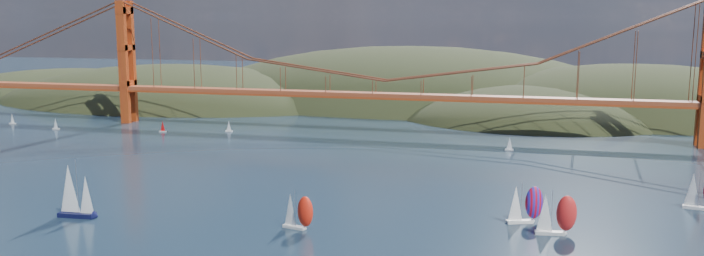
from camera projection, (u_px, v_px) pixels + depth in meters
name	position (u px, v px, depth m)	size (l,w,h in m)	color
headlands	(505.00, 130.00, 369.62)	(725.00, 225.00, 96.00)	black
bridge	(382.00, 55.00, 280.24)	(552.00, 12.00, 55.00)	#984021
sloop_navy	(74.00, 192.00, 164.63)	(9.33, 5.45, 14.29)	black
racer_0	(297.00, 211.00, 155.65)	(8.03, 4.57, 9.00)	silver
racer_1	(555.00, 214.00, 151.44)	(9.08, 4.21, 10.25)	silver
racer_3	(702.00, 191.00, 171.24)	(9.03, 4.95, 10.12)	white
racer_rwb	(524.00, 204.00, 160.12)	(8.88, 5.81, 9.93)	white
distant_boat_0	(12.00, 119.00, 309.03)	(3.00, 2.00, 4.70)	silver
distant_boat_1	(56.00, 124.00, 294.36)	(3.00, 2.00, 4.70)	silver
distant_boat_2	(163.00, 126.00, 287.28)	(3.00, 2.00, 4.70)	silver
distant_boat_3	(229.00, 126.00, 288.03)	(3.00, 2.00, 4.70)	silver
distant_boat_8	(509.00, 144.00, 248.22)	(3.00, 2.00, 4.70)	silver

